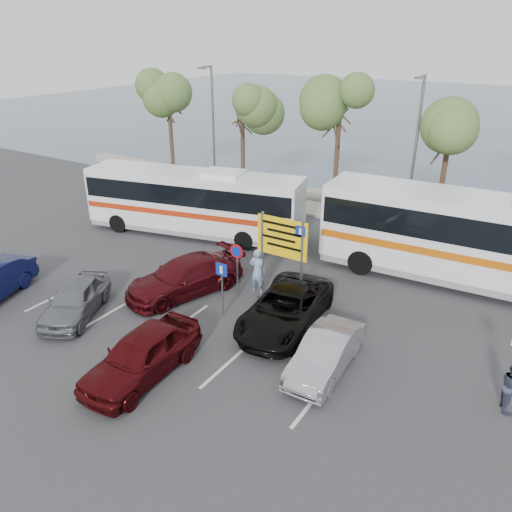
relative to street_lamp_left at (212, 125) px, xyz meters
The scene contains 23 objects.
ground 17.43m from the street_lamp_left, 53.51° to the right, with size 120.00×120.00×0.00m, color #333336.
kerb_strip 10.99m from the street_lamp_left, ahead, with size 44.00×2.40×0.15m, color #9A978C.
seawall 11.16m from the street_lamp_left, 13.93° to the left, with size 48.00×0.80×0.60m, color gray.
sea 47.77m from the street_lamp_left, 77.86° to the left, with size 140.00×140.00×0.00m, color #3F5565.
tree_far_left 4.38m from the street_lamp_left, behind, with size 3.20×3.20×7.60m.
tree_left 2.49m from the street_lamp_left, 13.51° to the left, with size 3.20×3.20×7.20m.
tree_mid 8.76m from the street_lamp_left, ahead, with size 3.20×3.20×8.00m.
tree_right 14.59m from the street_lamp_left, ahead, with size 3.20×3.20×7.40m.
street_lamp_left is the anchor object (origin of this frame).
street_lamp_right 13.00m from the street_lamp_left, ahead, with size 0.45×1.15×8.01m.
direction_sign 15.24m from the street_lamp_left, 43.17° to the right, with size 2.20×0.12×3.60m.
sign_no_stop 14.88m from the street_lamp_left, 49.83° to the right, with size 0.60×0.08×2.35m.
sign_parking 16.37m from the street_lamp_left, 52.40° to the right, with size 0.50×0.07×2.25m.
lane_markings 17.62m from the street_lamp_left, 58.61° to the right, with size 12.02×4.20×0.01m, color silver, non-canonical shape.
coach_bus_left 7.94m from the street_lamp_left, 61.73° to the right, with size 11.89×5.00×3.63m.
coach_bus_right 18.36m from the street_lamp_left, 15.54° to the right, with size 13.45×3.53×4.15m.
car_silver_a 16.88m from the street_lamp_left, 72.43° to the right, with size 1.61×3.99×1.36m, color slate.
car_maroon 14.61m from the street_lamp_left, 58.53° to the right, with size 2.08×5.13×1.49m, color #480C11.
car_red 19.99m from the street_lamp_left, 60.18° to the right, with size 1.81×4.49×1.53m, color #45090D.
suv_black 17.53m from the street_lamp_left, 44.68° to the right, with size 2.39×5.19×1.44m, color black.
car_silver_b 20.37m from the street_lamp_left, 43.26° to the right, with size 1.37×3.92×1.29m, color gray.
pedestrian_near 14.77m from the street_lamp_left, 46.32° to the right, with size 0.72×0.47×1.96m, color #7D93B6.
pedestrian_far 23.77m from the street_lamp_left, 32.24° to the right, with size 0.76×0.59×1.57m, color #373D53.
Camera 1 is at (9.73, -12.61, 10.05)m, focal length 35.00 mm.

